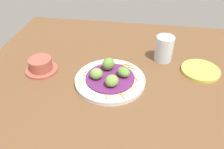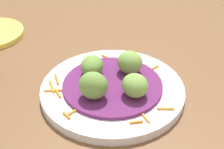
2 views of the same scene
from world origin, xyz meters
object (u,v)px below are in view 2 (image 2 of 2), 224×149
at_px(guac_scoop_right, 135,85).
at_px(guac_scoop_back, 130,62).
at_px(main_plate, 112,90).
at_px(guac_scoop_center, 93,86).
at_px(guac_scoop_left, 92,66).

relative_size(guac_scoop_right, guac_scoop_back, 0.99).
xyz_separation_m(guac_scoop_right, guac_scoop_back, (-0.03, -0.06, 0.00)).
relative_size(main_plate, guac_scoop_center, 5.21).
bearing_deg(main_plate, guac_scoop_right, 106.64).
distance_m(main_plate, guac_scoop_center, 0.06).
bearing_deg(guac_scoop_center, guac_scoop_left, -118.36).
xyz_separation_m(main_plate, guac_scoop_center, (0.05, 0.01, 0.04)).
bearing_deg(guac_scoop_back, main_plate, 16.64).
bearing_deg(guac_scoop_left, main_plate, 106.64).
bearing_deg(guac_scoop_left, guac_scoop_back, 151.64).
distance_m(guac_scoop_right, guac_scoop_back, 0.07).
height_order(guac_scoop_center, guac_scoop_back, guac_scoop_center).
bearing_deg(guac_scoop_left, guac_scoop_right, 106.64).
bearing_deg(main_plate, guac_scoop_left, -73.36).
distance_m(guac_scoop_center, guac_scoop_back, 0.10).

